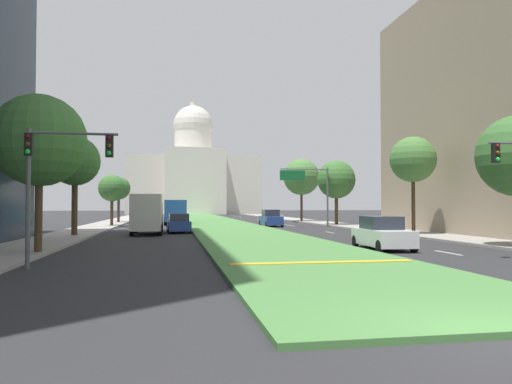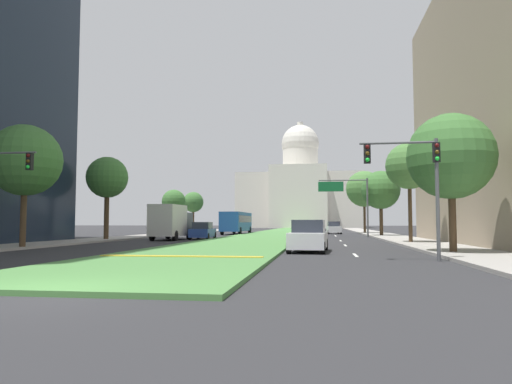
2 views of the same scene
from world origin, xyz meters
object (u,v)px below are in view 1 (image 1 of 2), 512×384
capitol_building (193,179)px  street_tree_right_far (336,180)px  sedan_distant (271,219)px  box_truck_delivery (147,214)px  overhead_guide_sign (310,184)px  street_tree_left_far (112,188)px  traffic_light_near_left (53,166)px  sedan_lead_stopped (382,234)px  street_tree_right_distant (301,177)px  sedan_midblock (179,224)px  sedan_far_horizon (272,216)px  city_bus (175,210)px  street_tree_right_mid (413,160)px  street_tree_left_distant (119,188)px  street_tree_left_mid (75,162)px  street_tree_left_near (39,141)px

capitol_building → street_tree_right_far: capitol_building is taller
sedan_distant → box_truck_delivery: box_truck_delivery is taller
overhead_guide_sign → street_tree_left_far: size_ratio=1.14×
traffic_light_near_left → sedan_lead_stopped: (15.45, 5.19, -2.97)m
street_tree_right_distant → sedan_midblock: street_tree_right_distant is taller
capitol_building → street_tree_right_distant: size_ratio=3.97×
sedan_far_horizon → city_bus: 13.68m
overhead_guide_sign → street_tree_right_mid: (3.62, -16.04, 1.24)m
street_tree_right_far → sedan_midblock: street_tree_right_far is taller
street_tree_left_far → sedan_distant: bearing=-8.0°
sedan_distant → sedan_far_horizon: size_ratio=1.00×
street_tree_left_far → street_tree_right_distant: 26.64m
street_tree_right_mid → street_tree_right_distant: (-0.62, 30.35, 0.41)m
street_tree_left_far → street_tree_left_distant: size_ratio=0.94×
sedan_distant → capitol_building: bearing=93.4°
sedan_lead_stopped → street_tree_left_far: bearing=120.3°
sedan_lead_stopped → box_truck_delivery: size_ratio=0.73×
street_tree_left_far → city_bus: street_tree_left_far is taller
street_tree_left_mid → street_tree_right_far: bearing=31.0°
street_tree_right_distant → box_truck_delivery: 32.48m
street_tree_left_mid → sedan_lead_stopped: 22.80m
street_tree_left_near → street_tree_right_far: 37.55m
street_tree_right_far → box_truck_delivery: size_ratio=1.17×
overhead_guide_sign → sedan_midblock: size_ratio=1.43×
capitol_building → street_tree_left_near: capitol_building is taller
street_tree_left_far → sedan_lead_stopped: bearing=-59.7°
traffic_light_near_left → sedan_midblock: size_ratio=1.15×
street_tree_right_mid → street_tree_left_distant: size_ratio=1.26×
street_tree_right_far → sedan_far_horizon: size_ratio=1.66×
sedan_midblock → sedan_distant: (10.17, 10.32, 0.09)m
street_tree_right_far → capitol_building: bearing=98.7°
overhead_guide_sign → traffic_light_near_left: bearing=-121.3°
box_truck_delivery → sedan_distant: bearing=44.0°
traffic_light_near_left → street_tree_right_distant: street_tree_right_distant is taller
street_tree_right_mid → street_tree_right_far: street_tree_right_mid is taller
overhead_guide_sign → street_tree_right_mid: size_ratio=0.85×
capitol_building → street_tree_left_near: bearing=-96.1°
sedan_lead_stopped → sedan_midblock: 20.28m
city_bus → street_tree_right_far: bearing=-23.4°
sedan_distant → overhead_guide_sign: bearing=-16.6°
street_tree_left_near → city_bus: street_tree_left_near is taller
street_tree_left_mid → sedan_lead_stopped: street_tree_left_mid is taller
overhead_guide_sign → street_tree_left_distant: size_ratio=1.07×
street_tree_left_mid → street_tree_right_far: street_tree_right_far is taller
box_truck_delivery → city_bus: box_truck_delivery is taller
sedan_midblock → sedan_distant: sedan_distant is taller
street_tree_right_mid → street_tree_left_near: bearing=-157.3°
street_tree_right_far → city_bus: 20.11m
street_tree_left_distant → overhead_guide_sign: bearing=-33.0°
street_tree_left_mid → city_bus: (7.45, 23.24, -3.80)m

